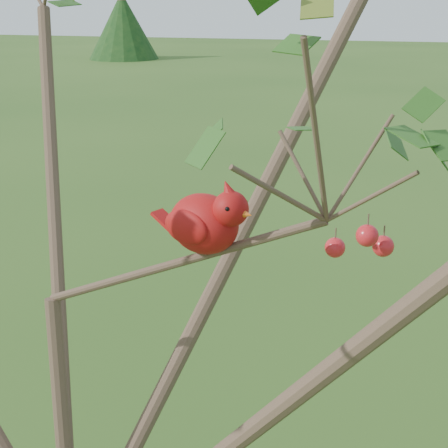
% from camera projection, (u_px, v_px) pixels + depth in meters
% --- Properties ---
extents(crabapple_tree, '(2.35, 2.05, 2.95)m').
position_uv_depth(crabapple_tree, '(49.00, 249.00, 1.33)').
color(crabapple_tree, '#402E22').
rests_on(crabapple_tree, ground).
extents(cardinal, '(0.24, 0.16, 0.17)m').
position_uv_depth(cardinal, '(207.00, 221.00, 1.32)').
color(cardinal, '#B40F14').
rests_on(cardinal, ground).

